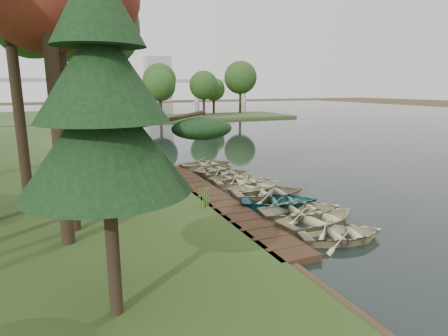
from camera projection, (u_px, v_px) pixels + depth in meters
name	position (u px, v px, depth m)	size (l,w,h in m)	color
ground	(240.00, 197.00, 20.04)	(300.00, 300.00, 0.00)	#3D2F1D
water	(377.00, 131.00, 49.65)	(130.00, 200.00, 0.05)	black
boardwalk	(212.00, 198.00, 19.38)	(1.60, 16.00, 0.30)	#362215
peninsula	(159.00, 118.00, 67.92)	(50.00, 14.00, 0.45)	#354720
far_trees	(139.00, 83.00, 65.30)	(45.60, 5.60, 8.80)	black
bridge	(122.00, 83.00, 130.88)	(95.90, 4.00, 8.60)	#A5A5A0
building_a	(158.00, 79.00, 155.29)	(10.00, 8.00, 18.00)	#A5A5A0
building_b	(67.00, 87.00, 146.76)	(8.00, 8.00, 12.00)	#A5A5A0
rowboat_0	(342.00, 232.00, 14.14)	(2.42, 3.39, 0.70)	#C5BB8E
rowboat_1	(319.00, 217.00, 15.61)	(2.79, 3.90, 0.81)	#C5BB8E
rowboat_2	(302.00, 209.00, 16.70)	(2.77, 3.88, 0.80)	#C5BB8E
rowboat_3	(280.00, 200.00, 18.05)	(2.71, 3.79, 0.78)	#2C787B
rowboat_4	(270.00, 191.00, 19.45)	(2.80, 3.92, 0.81)	#C5BB8E
rowboat_5	(258.00, 186.00, 20.71)	(2.53, 3.54, 0.73)	#C5BB8E
rowboat_6	(244.00, 180.00, 21.95)	(2.49, 3.49, 0.72)	#C5BB8E
rowboat_7	(233.00, 176.00, 23.12)	(2.23, 3.12, 0.65)	#C5BB8E
rowboat_8	(226.00, 172.00, 24.37)	(2.14, 3.00, 0.62)	#C5BB8E
rowboat_9	(216.00, 168.00, 25.37)	(2.31, 3.23, 0.67)	#C5BB8E
rowboat_10	(206.00, 163.00, 26.80)	(2.65, 3.72, 0.77)	#C5BB8E
stored_rowboat	(79.00, 160.00, 26.94)	(2.27, 3.18, 0.66)	#C5BB8E
tree_2	(57.00, 13.00, 12.98)	(4.28, 4.28, 9.87)	black
tree_4	(87.00, 24.00, 19.88)	(4.72, 4.72, 10.84)	black
tree_6	(46.00, 20.00, 26.00)	(5.20, 5.20, 12.29)	black
pine_tree	(103.00, 102.00, 8.18)	(3.80, 3.80, 8.21)	black
reeds_0	(205.00, 195.00, 17.32)	(0.60, 0.60, 1.13)	#3F661E
reeds_1	(139.00, 176.00, 21.06)	(0.60, 0.60, 1.08)	#3F661E
reeds_2	(128.00, 183.00, 20.05)	(0.60, 0.60, 0.90)	#3F661E
reeds_3	(150.00, 165.00, 24.53)	(0.60, 0.60, 0.93)	#3F661E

